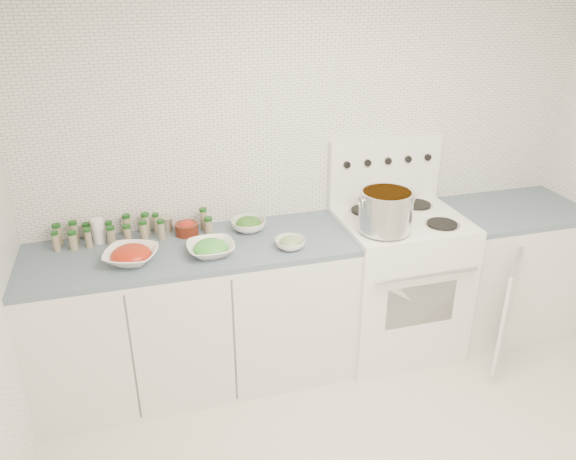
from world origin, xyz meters
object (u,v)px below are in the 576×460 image
at_px(stock_pot, 386,209).
at_px(bowl_snowpea, 211,248).
at_px(stove, 396,279).
at_px(bowl_tomato, 131,255).

relative_size(stock_pot, bowl_snowpea, 1.24).
xyz_separation_m(stove, stock_pot, (-0.19, -0.16, 0.58)).
height_order(stove, bowl_tomato, stove).
height_order(stove, bowl_snowpea, stove).
bearing_deg(stove, bowl_snowpea, -175.00).
relative_size(stove, bowl_snowpea, 5.13).
distance_m(stove, bowl_snowpea, 1.29).
height_order(stove, stock_pot, stove).
bearing_deg(bowl_tomato, stock_pot, -3.28).
xyz_separation_m(stove, bowl_snowpea, (-1.20, -0.11, 0.44)).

